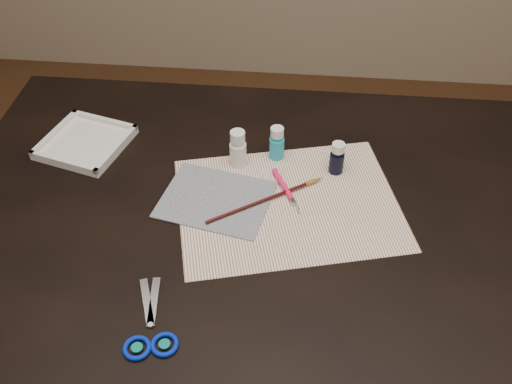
# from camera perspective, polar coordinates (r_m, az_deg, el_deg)

# --- Properties ---
(table) EXTENTS (1.30, 0.90, 0.75)m
(table) POSITION_cam_1_polar(r_m,az_deg,el_deg) (1.45, 0.00, -12.30)
(table) COLOR black
(table) RESTS_ON ground
(paper) EXTENTS (0.52, 0.44, 0.00)m
(paper) POSITION_cam_1_polar(r_m,az_deg,el_deg) (1.18, 3.22, -1.15)
(paper) COLOR white
(paper) RESTS_ON table
(canvas) EXTENTS (0.25, 0.22, 0.00)m
(canvas) POSITION_cam_1_polar(r_m,az_deg,el_deg) (1.18, -4.03, -0.74)
(canvas) COLOR #0E1733
(canvas) RESTS_ON paper
(paint_bottle_white) EXTENTS (0.04, 0.04, 0.09)m
(paint_bottle_white) POSITION_cam_1_polar(r_m,az_deg,el_deg) (1.24, -1.82, 4.36)
(paint_bottle_white) COLOR white
(paint_bottle_white) RESTS_ON table
(paint_bottle_cyan) EXTENTS (0.04, 0.04, 0.08)m
(paint_bottle_cyan) POSITION_cam_1_polar(r_m,az_deg,el_deg) (1.26, 2.10, 4.92)
(paint_bottle_cyan) COLOR #1EA5C2
(paint_bottle_cyan) RESTS_ON table
(paint_bottle_navy) EXTENTS (0.04, 0.04, 0.08)m
(paint_bottle_navy) POSITION_cam_1_polar(r_m,az_deg,el_deg) (1.24, 8.10, 3.38)
(paint_bottle_navy) COLOR black
(paint_bottle_navy) RESTS_ON table
(paintbrush) EXTENTS (0.24, 0.17, 0.01)m
(paintbrush) POSITION_cam_1_polar(r_m,az_deg,el_deg) (1.17, 1.14, -0.68)
(paintbrush) COLOR black
(paintbrush) RESTS_ON canvas
(craft_knife) EXTENTS (0.08, 0.14, 0.01)m
(craft_knife) POSITION_cam_1_polar(r_m,az_deg,el_deg) (1.19, 3.14, 0.05)
(craft_knife) COLOR #FF1D63
(craft_knife) RESTS_ON paper
(scissors) EXTENTS (0.15, 0.20, 0.01)m
(scissors) POSITION_cam_1_polar(r_m,az_deg,el_deg) (1.01, -10.91, -12.22)
(scissors) COLOR silver
(scissors) RESTS_ON table
(palette_tray) EXTENTS (0.22, 0.22, 0.02)m
(palette_tray) POSITION_cam_1_polar(r_m,az_deg,el_deg) (1.37, -16.69, 4.81)
(palette_tray) COLOR white
(palette_tray) RESTS_ON table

